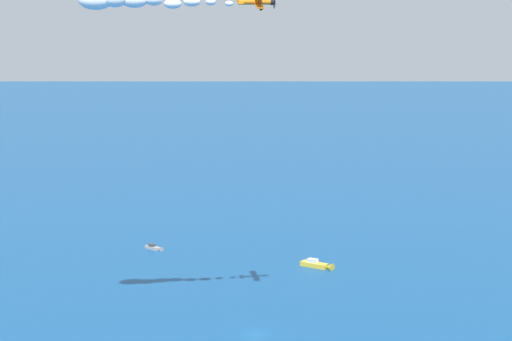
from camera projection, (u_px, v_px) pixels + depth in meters
ground_plane at (256, 334)px, 166.21m from camera, size 2000.00×2000.00×0.00m
motorboat_offshore at (318, 265)px, 212.76m from camera, size 8.83×3.65×2.49m
motorboat_mid_cluster at (155, 248)px, 230.26m from camera, size 5.94×1.81×1.71m
biplane_lead at (258, 1)px, 156.46m from camera, size 6.83×6.96×3.82m
smoke_trail_lead at (126, 1)px, 152.46m from camera, size 18.21×23.63×4.06m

